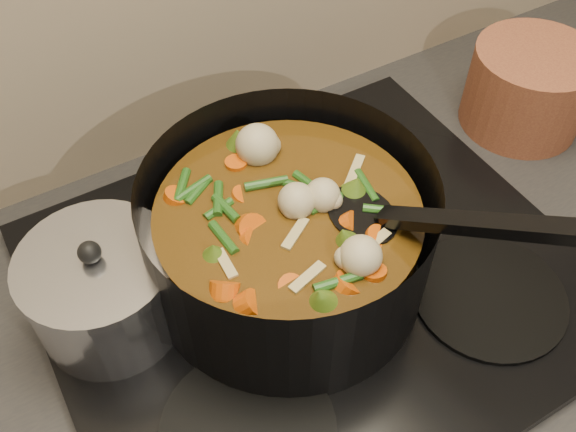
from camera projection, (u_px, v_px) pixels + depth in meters
counter at (306, 431)px, 1.13m from camera, size 2.64×0.64×0.91m
stovetop at (314, 279)px, 0.78m from camera, size 0.62×0.54×0.03m
stockpot at (289, 238)px, 0.72m from camera, size 0.38×0.42×0.23m
saucepan at (104, 290)px, 0.69m from camera, size 0.17×0.17×0.14m
terracotta_crock at (527, 88)px, 0.94m from camera, size 0.19×0.19×0.12m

